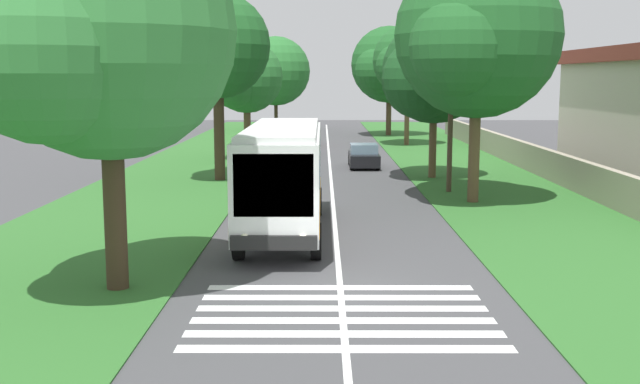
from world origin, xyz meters
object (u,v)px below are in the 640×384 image
Objects in this scene: trailing_car_0 at (364,156)px; trailing_car_1 at (302,145)px; roadside_tree_left_2 at (274,73)px; roadside_tree_right_1 at (473,40)px; coach_bus at (284,172)px; roadside_tree_left_3 at (101,39)px; trailing_car_2 at (305,138)px; utility_pole at (451,106)px; roadside_tree_right_3 at (406,63)px; roadside_tree_right_2 at (431,74)px; roadside_tree_left_0 at (245,79)px; roadside_tree_left_1 at (216,49)px; roadside_tree_right_0 at (387,66)px.

trailing_car_1 is (8.00, 3.92, 0.00)m from trailing_car_0.
roadside_tree_left_2 is 0.91× the size of roadside_tree_right_1.
coach_bus is at bearing 169.05° from trailing_car_0.
trailing_car_0 is 28.72m from roadside_tree_left_3.
trailing_car_2 is at bearing 0.12° from coach_bus.
roadside_tree_right_1 is at bearing -171.02° from utility_pole.
roadside_tree_right_3 reaches higher than trailing_car_1.
roadside_tree_left_2 reaches higher than trailing_car_1.
trailing_car_0 is at bearing 16.75° from roadside_tree_right_1.
roadside_tree_right_3 reaches higher than roadside_tree_right_2.
roadside_tree_right_3 is (10.79, -11.74, 1.30)m from roadside_tree_left_0.
roadside_tree_right_2 is at bearing 177.50° from roadside_tree_right_3.
roadside_tree_right_1 is at bearing -164.21° from trailing_car_2.
roadside_tree_right_2 reaches higher than trailing_car_1.
roadside_tree_left_3 is 20.38m from utility_pole.
coach_bus is 34.56m from trailing_car_2.
coach_bus is at bearing 131.77° from roadside_tree_right_1.
coach_bus is at bearing 154.42° from roadside_tree_right_2.
utility_pole is (16.75, -11.40, -2.21)m from roadside_tree_left_3.
trailing_car_1 is 0.55× the size of roadside_tree_left_0.
trailing_car_1 is 26.84m from roadside_tree_left_2.
trailing_car_0 is 0.55× the size of utility_pole.
utility_pole is (-25.66, 0.65, -2.51)m from roadside_tree_right_3.
roadside_tree_left_1 is 39.98m from roadside_tree_left_2.
roadside_tree_right_1 reaches higher than roadside_tree_right_3.
roadside_tree_right_0 is at bearing -20.00° from roadside_tree_left_1.
roadside_tree_left_2 is at bearing 15.35° from roadside_tree_right_2.
roadside_tree_left_0 reaches higher than trailing_car_2.
roadside_tree_right_2 is at bearing -26.93° from roadside_tree_left_3.
roadside_tree_right_3 is at bearing -85.02° from trailing_car_2.
coach_bus is 36.39m from roadside_tree_right_3.
roadside_tree_right_1 is (6.91, -7.74, 4.79)m from coach_bus.
roadside_tree_left_1 is at bearing 177.74° from roadside_tree_left_0.
roadside_tree_left_1 is at bearing 69.11° from utility_pole.
roadside_tree_right_0 is (31.79, -11.57, -0.39)m from roadside_tree_left_1.
trailing_car_2 is 0.55× the size of roadside_tree_left_0.
trailing_car_0 and trailing_car_1 have the same top height.
coach_bus is 1.44× the size of utility_pole.
trailing_car_1 is 0.41× the size of roadside_tree_right_1.
utility_pole reaches higher than trailing_car_0.
roadside_tree_left_3 reaches higher than trailing_car_2.
roadside_tree_left_2 is (53.93, 3.67, 3.75)m from coach_bus.
roadside_tree_left_3 is 1.01× the size of roadside_tree_right_3.
trailing_car_2 is 20.41m from roadside_tree_left_2.
roadside_tree_right_2 is (-9.66, -10.84, 0.26)m from roadside_tree_left_0.
trailing_car_0 is at bearing -121.06° from roadside_tree_left_0.
trailing_car_1 is at bearing -6.51° from roadside_tree_left_3.
roadside_tree_left_1 is 0.96× the size of roadside_tree_right_0.
roadside_tree_right_0 is 10.54m from roadside_tree_right_3.
roadside_tree_right_1 reaches higher than trailing_car_0.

